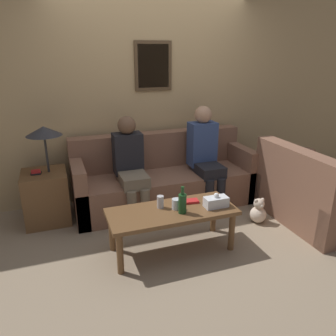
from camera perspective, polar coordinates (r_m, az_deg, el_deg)
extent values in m
plane|color=gray|center=(3.93, 1.59, -8.78)|extent=(16.00, 16.00, 0.00)
cube|color=tan|center=(4.36, -2.67, 12.08)|extent=(9.00, 0.06, 2.60)
cube|color=#4C3823|center=(4.29, -2.59, 17.32)|extent=(0.48, 0.02, 0.60)
cube|color=beige|center=(4.28, -2.55, 17.31)|extent=(0.40, 0.01, 0.52)
cube|color=brown|center=(4.20, -0.51, -3.57)|extent=(2.27, 0.80, 0.43)
cube|color=brown|center=(4.33, -1.84, 3.32)|extent=(2.27, 0.20, 0.46)
cube|color=brown|center=(3.97, -15.22, -3.80)|extent=(0.14, 0.80, 0.68)
cube|color=brown|center=(4.59, 12.12, -0.30)|extent=(0.14, 0.80, 0.68)
cube|color=brown|center=(4.18, 23.94, -5.52)|extent=(0.80, 1.24, 0.43)
cube|color=brown|center=(3.83, 21.54, -0.27)|extent=(0.20, 1.24, 0.46)
cube|color=brown|center=(4.51, 19.47, -1.39)|extent=(0.80, 0.14, 0.68)
cube|color=brown|center=(3.17, 0.68, -7.62)|extent=(1.23, 0.51, 0.04)
cylinder|color=brown|center=(2.99, -8.36, -14.54)|extent=(0.06, 0.06, 0.40)
cylinder|color=brown|center=(3.34, 11.02, -10.81)|extent=(0.06, 0.06, 0.40)
cylinder|color=brown|center=(3.32, -9.76, -10.91)|extent=(0.06, 0.06, 0.40)
cylinder|color=brown|center=(3.63, 7.91, -7.96)|extent=(0.06, 0.06, 0.40)
cube|color=brown|center=(4.01, -20.39, -4.76)|extent=(0.49, 0.49, 0.60)
cylinder|color=#262628|center=(3.83, -20.40, 2.44)|extent=(0.02, 0.02, 0.44)
cone|color=#2D2D33|center=(3.77, -20.84, 6.05)|extent=(0.38, 0.38, 0.10)
cube|color=black|center=(3.88, -21.99, -0.86)|extent=(0.11, 0.09, 0.02)
cube|color=red|center=(3.87, -22.03, -0.56)|extent=(0.10, 0.08, 0.03)
cylinder|color=#19421E|center=(3.07, 2.52, -6.24)|extent=(0.08, 0.08, 0.19)
cylinder|color=#19421E|center=(3.01, 2.56, -3.97)|extent=(0.03, 0.03, 0.08)
cylinder|color=silver|center=(3.16, 1.43, -6.27)|extent=(0.08, 0.08, 0.10)
cube|color=red|center=(3.31, 3.97, -5.78)|extent=(0.16, 0.11, 0.02)
cylinder|color=#BCBCC1|center=(3.18, -1.34, -5.92)|extent=(0.07, 0.07, 0.12)
cube|color=silver|center=(3.23, 8.37, -5.87)|extent=(0.23, 0.12, 0.10)
sphere|color=white|center=(3.21, 8.43, -4.73)|extent=(0.05, 0.05, 0.05)
cube|color=#756651|center=(3.81, -6.11, -1.91)|extent=(0.31, 0.44, 0.14)
cylinder|color=#756651|center=(3.70, -6.28, -7.06)|extent=(0.11, 0.11, 0.43)
cylinder|color=#756651|center=(3.74, -3.99, -6.73)|extent=(0.11, 0.11, 0.43)
cube|color=black|center=(3.94, -7.01, 2.53)|extent=(0.34, 0.22, 0.49)
sphere|color=brown|center=(3.85, -7.22, 7.39)|extent=(0.21, 0.21, 0.21)
cube|color=black|center=(4.12, 7.04, -0.28)|extent=(0.31, 0.41, 0.14)
cylinder|color=black|center=(4.02, 7.21, -4.89)|extent=(0.11, 0.11, 0.43)
cylinder|color=black|center=(4.08, 9.14, -4.57)|extent=(0.11, 0.11, 0.43)
cube|color=#33477A|center=(4.21, 5.96, 4.19)|extent=(0.34, 0.22, 0.56)
sphere|color=tan|center=(4.13, 6.14, 9.23)|extent=(0.22, 0.22, 0.22)
sphere|color=beige|center=(3.96, 15.39, -7.81)|extent=(0.19, 0.19, 0.19)
sphere|color=beige|center=(3.90, 15.57, -6.01)|extent=(0.12, 0.12, 0.12)
sphere|color=beige|center=(3.85, 15.10, -5.54)|extent=(0.04, 0.04, 0.04)
sphere|color=beige|center=(3.90, 16.15, -5.33)|extent=(0.04, 0.04, 0.04)
sphere|color=#FFEAD1|center=(3.86, 15.98, -6.38)|extent=(0.05, 0.05, 0.05)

